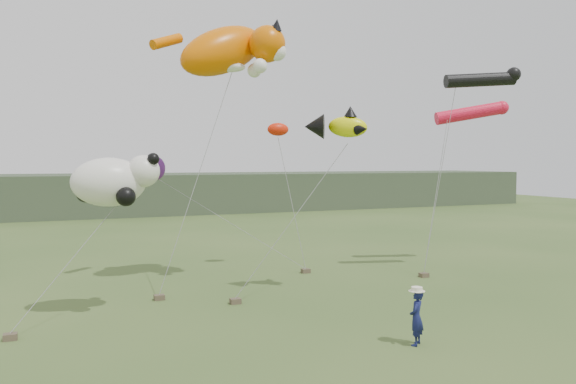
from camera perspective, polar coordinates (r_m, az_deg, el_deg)
The scene contains 9 objects.
ground at distance 18.33m, azimuth 7.76°, elevation -13.81°, with size 120.00×120.00×0.00m, color #385123.
headland at distance 60.17m, azimuth -17.12°, elevation -0.25°, with size 90.00×13.00×4.00m.
festival_attendant at distance 17.06m, azimuth 12.92°, elevation -12.33°, with size 0.59×0.39×1.62m, color #131949.
sandbag_anchors at distance 22.80m, azimuth -4.16°, elevation -10.14°, with size 17.33×6.08×0.20m.
cat_kite at distance 24.56m, azimuth -5.68°, elevation 14.17°, with size 5.51×3.19×3.28m.
fish_kite at distance 22.25m, azimuth 4.85°, elevation 6.69°, with size 2.73×1.80×1.31m.
tube_kites at distance 29.48m, azimuth 18.96°, elevation 9.09°, with size 4.77×3.78×2.57m.
panda_kite at distance 19.95m, azimuth -17.19°, elevation 1.09°, with size 2.94×1.90×1.82m.
misc_kites at distance 26.98m, azimuth -8.09°, elevation 4.10°, with size 6.81×1.44×2.76m.
Camera 1 is at (-8.92, -15.10, 5.34)m, focal length 35.00 mm.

